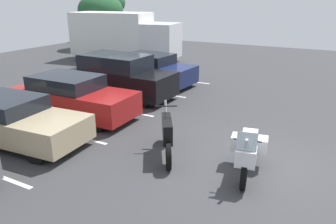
{
  "coord_description": "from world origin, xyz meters",
  "views": [
    {
      "loc": [
        -7.85,
        -1.63,
        4.12
      ],
      "look_at": [
        0.22,
        2.76,
        0.91
      ],
      "focal_mm": 35.38,
      "sensor_mm": 36.0,
      "label": 1
    }
  ],
  "objects_px": {
    "car_red": "(73,97)",
    "car_navy": "(151,70)",
    "box_truck": "(123,36)",
    "motorcycle_touring": "(248,150)",
    "motorcycle_second": "(167,135)",
    "car_black": "(121,77)",
    "car_tan": "(14,121)"
  },
  "relations": [
    {
      "from": "car_red",
      "to": "box_truck",
      "type": "relative_size",
      "value": 0.61
    },
    {
      "from": "car_navy",
      "to": "box_truck",
      "type": "bearing_deg",
      "value": 47.0
    },
    {
      "from": "motorcycle_second",
      "to": "car_black",
      "type": "distance_m",
      "value": 5.97
    },
    {
      "from": "motorcycle_touring",
      "to": "car_navy",
      "type": "distance_m",
      "value": 9.25
    },
    {
      "from": "motorcycle_touring",
      "to": "car_navy",
      "type": "height_order",
      "value": "car_navy"
    },
    {
      "from": "car_tan",
      "to": "car_black",
      "type": "relative_size",
      "value": 1.01
    },
    {
      "from": "motorcycle_touring",
      "to": "car_tan",
      "type": "relative_size",
      "value": 0.5
    },
    {
      "from": "car_black",
      "to": "car_navy",
      "type": "height_order",
      "value": "car_black"
    },
    {
      "from": "car_tan",
      "to": "car_black",
      "type": "bearing_deg",
      "value": 0.34
    },
    {
      "from": "car_black",
      "to": "car_navy",
      "type": "xyz_separation_m",
      "value": [
        2.48,
        0.04,
        -0.16
      ]
    },
    {
      "from": "car_black",
      "to": "motorcycle_touring",
      "type": "bearing_deg",
      "value": -120.91
    },
    {
      "from": "car_red",
      "to": "motorcycle_touring",
      "type": "bearing_deg",
      "value": -99.23
    },
    {
      "from": "motorcycle_touring",
      "to": "car_black",
      "type": "relative_size",
      "value": 0.5
    },
    {
      "from": "motorcycle_touring",
      "to": "car_red",
      "type": "xyz_separation_m",
      "value": [
        1.08,
        6.63,
        0.11
      ]
    },
    {
      "from": "motorcycle_touring",
      "to": "motorcycle_second",
      "type": "relative_size",
      "value": 1.15
    },
    {
      "from": "car_red",
      "to": "motorcycle_second",
      "type": "bearing_deg",
      "value": -104.25
    },
    {
      "from": "motorcycle_second",
      "to": "car_navy",
      "type": "bearing_deg",
      "value": 34.5
    },
    {
      "from": "car_black",
      "to": "car_navy",
      "type": "distance_m",
      "value": 2.48
    },
    {
      "from": "motorcycle_touring",
      "to": "car_navy",
      "type": "xyz_separation_m",
      "value": [
        6.43,
        6.65,
        0.1
      ]
    },
    {
      "from": "motorcycle_second",
      "to": "car_tan",
      "type": "height_order",
      "value": "car_tan"
    },
    {
      "from": "motorcycle_second",
      "to": "car_navy",
      "type": "relative_size",
      "value": 0.44
    },
    {
      "from": "motorcycle_second",
      "to": "car_black",
      "type": "height_order",
      "value": "car_black"
    },
    {
      "from": "motorcycle_touring",
      "to": "car_tan",
      "type": "bearing_deg",
      "value": 102.22
    },
    {
      "from": "motorcycle_touring",
      "to": "motorcycle_second",
      "type": "xyz_separation_m",
      "value": [
        -0.05,
        2.19,
        -0.03
      ]
    },
    {
      "from": "car_navy",
      "to": "motorcycle_touring",
      "type": "bearing_deg",
      "value": -134.06
    },
    {
      "from": "motorcycle_touring",
      "to": "motorcycle_second",
      "type": "height_order",
      "value": "motorcycle_touring"
    },
    {
      "from": "motorcycle_second",
      "to": "car_red",
      "type": "height_order",
      "value": "car_red"
    },
    {
      "from": "car_red",
      "to": "box_truck",
      "type": "bearing_deg",
      "value": 26.52
    },
    {
      "from": "motorcycle_touring",
      "to": "car_red",
      "type": "bearing_deg",
      "value": 80.77
    },
    {
      "from": "motorcycle_touring",
      "to": "car_tan",
      "type": "distance_m",
      "value": 6.73
    },
    {
      "from": "motorcycle_second",
      "to": "car_tan",
      "type": "distance_m",
      "value": 4.6
    },
    {
      "from": "car_red",
      "to": "car_navy",
      "type": "bearing_deg",
      "value": 0.22
    }
  ]
}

